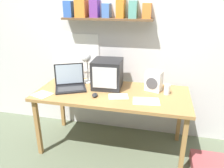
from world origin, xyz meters
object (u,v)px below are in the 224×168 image
object	(u,v)px
crt_monitor	(107,74)
printed_handout	(146,101)
computer_mouse	(95,95)
loose_paper_near_laptop	(118,96)
open_notebook	(42,94)
floor_cushion	(211,167)
juice_glass	(167,90)
corner_desk	(112,97)
space_heater	(154,81)
desk_lamp	(86,62)
laptop	(70,82)

from	to	relation	value
crt_monitor	printed_handout	distance (m)	0.60
computer_mouse	loose_paper_near_laptop	size ratio (longest dim) A/B	0.48
open_notebook	floor_cushion	world-z (taller)	open_notebook
printed_handout	loose_paper_near_laptop	world-z (taller)	same
printed_handout	open_notebook	world-z (taller)	same
juice_glass	open_notebook	bearing A→B (deg)	-166.26
juice_glass	open_notebook	size ratio (longest dim) A/B	0.48
computer_mouse	printed_handout	world-z (taller)	computer_mouse
corner_desk	crt_monitor	xyz separation A→B (m)	(-0.09, 0.15, 0.23)
crt_monitor	floor_cushion	distance (m)	1.52
printed_handout	space_heater	bearing A→B (deg)	80.26
desk_lamp	juice_glass	bearing A→B (deg)	-14.18
crt_monitor	computer_mouse	world-z (taller)	crt_monitor
desk_lamp	computer_mouse	bearing A→B (deg)	-66.96
corner_desk	loose_paper_near_laptop	xyz separation A→B (m)	(0.10, -0.10, 0.06)
loose_paper_near_laptop	laptop	bearing A→B (deg)	168.76
corner_desk	open_notebook	distance (m)	0.78
computer_mouse	printed_handout	distance (m)	0.56
juice_glass	computer_mouse	size ratio (longest dim) A/B	0.98
laptop	computer_mouse	xyz separation A→B (m)	(0.36, -0.18, -0.05)
space_heater	computer_mouse	xyz separation A→B (m)	(-0.61, -0.32, -0.10)
desk_lamp	loose_paper_near_laptop	world-z (taller)	desk_lamp
space_heater	printed_handout	size ratio (longest dim) A/B	0.80
computer_mouse	crt_monitor	bearing A→B (deg)	77.36
crt_monitor	space_heater	world-z (taller)	crt_monitor
space_heater	computer_mouse	bearing A→B (deg)	-135.50
loose_paper_near_laptop	printed_handout	bearing A→B (deg)	-9.65
computer_mouse	printed_handout	size ratio (longest dim) A/B	0.39
loose_paper_near_laptop	floor_cushion	world-z (taller)	loose_paper_near_laptop
open_notebook	space_heater	bearing A→B (deg)	18.68
laptop	desk_lamp	xyz separation A→B (m)	(0.15, 0.18, 0.21)
crt_monitor	juice_glass	distance (m)	0.71
space_heater	computer_mouse	world-z (taller)	space_heater
corner_desk	crt_monitor	world-z (taller)	crt_monitor
space_heater	loose_paper_near_laptop	distance (m)	0.46
computer_mouse	open_notebook	xyz separation A→B (m)	(-0.58, -0.09, -0.01)
corner_desk	loose_paper_near_laptop	distance (m)	0.15
space_heater	open_notebook	bearing A→B (deg)	-144.09
computer_mouse	floor_cushion	distance (m)	1.46
crt_monitor	loose_paper_near_laptop	distance (m)	0.35
corner_desk	printed_handout	world-z (taller)	printed_handout
crt_monitor	computer_mouse	bearing A→B (deg)	-105.79
corner_desk	laptop	xyz separation A→B (m)	(-0.52, 0.02, 0.13)
laptop	crt_monitor	bearing A→B (deg)	-9.44
laptop	space_heater	distance (m)	0.98
floor_cushion	desk_lamp	bearing A→B (deg)	165.52
crt_monitor	open_notebook	xyz separation A→B (m)	(-0.65, -0.39, -0.17)
desk_lamp	open_notebook	world-z (taller)	desk_lamp
laptop	printed_handout	size ratio (longest dim) A/B	1.49
corner_desk	floor_cushion	bearing A→B (deg)	-9.45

